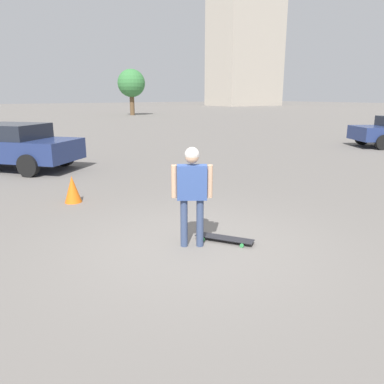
{
  "coord_description": "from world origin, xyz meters",
  "views": [
    {
      "loc": [
        4.75,
        -3.2,
        2.41
      ],
      "look_at": [
        0.0,
        0.0,
        0.92
      ],
      "focal_mm": 35.0,
      "sensor_mm": 36.0,
      "label": 1
    }
  ],
  "objects_px": {
    "skateboard": "(224,238)",
    "car_parked_near": "(10,145)",
    "traffic_cone": "(73,189)",
    "person": "(192,185)"
  },
  "relations": [
    {
      "from": "skateboard",
      "to": "car_parked_near",
      "type": "bearing_deg",
      "value": -21.38
    },
    {
      "from": "skateboard",
      "to": "car_parked_near",
      "type": "xyz_separation_m",
      "value": [
        -8.99,
        -1.86,
        0.72
      ]
    },
    {
      "from": "car_parked_near",
      "to": "traffic_cone",
      "type": "height_order",
      "value": "car_parked_near"
    },
    {
      "from": "car_parked_near",
      "to": "traffic_cone",
      "type": "relative_size",
      "value": 7.58
    },
    {
      "from": "car_parked_near",
      "to": "traffic_cone",
      "type": "xyz_separation_m",
      "value": [
        5.16,
        0.47,
        -0.48
      ]
    },
    {
      "from": "person",
      "to": "traffic_cone",
      "type": "bearing_deg",
      "value": 135.58
    },
    {
      "from": "skateboard",
      "to": "traffic_cone",
      "type": "height_order",
      "value": "traffic_cone"
    },
    {
      "from": "skateboard",
      "to": "traffic_cone",
      "type": "xyz_separation_m",
      "value": [
        -3.83,
        -1.39,
        0.24
      ]
    },
    {
      "from": "skateboard",
      "to": "car_parked_near",
      "type": "distance_m",
      "value": 9.21
    },
    {
      "from": "skateboard",
      "to": "person",
      "type": "bearing_deg",
      "value": 41.0
    }
  ]
}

